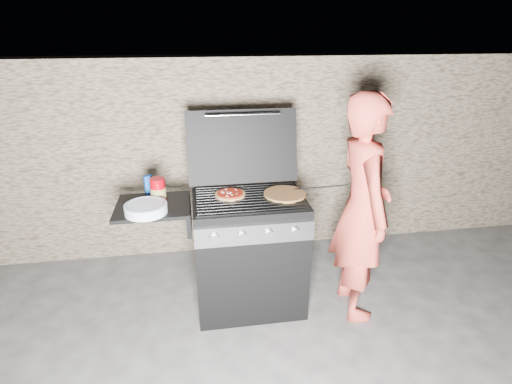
{
  "coord_description": "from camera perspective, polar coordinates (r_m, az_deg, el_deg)",
  "views": [
    {
      "loc": [
        -0.35,
        -2.57,
        2.04
      ],
      "look_at": [
        0.05,
        0.0,
        0.95
      ],
      "focal_mm": 28.0,
      "sensor_mm": 36.0,
      "label": 1
    }
  ],
  "objects": [
    {
      "name": "ground",
      "position": [
        3.3,
        -0.89,
        -15.43
      ],
      "size": [
        50.0,
        50.0,
        0.0
      ],
      "primitive_type": "plane",
      "color": "#3C3B3A"
    },
    {
      "name": "stone_wall",
      "position": [
        3.82,
        -3.19,
        5.3
      ],
      "size": [
        8.0,
        0.35,
        1.8
      ],
      "primitive_type": "cube",
      "color": "#9E896D",
      "rests_on": "ground"
    },
    {
      "name": "gas_grill",
      "position": [
        3.03,
        -5.69,
        -9.01
      ],
      "size": [
        1.34,
        0.79,
        0.91
      ],
      "primitive_type": null,
      "color": "black",
      "rests_on": "ground"
    },
    {
      "name": "pizza_topped",
      "position": [
        2.87,
        -3.72,
        -0.27
      ],
      "size": [
        0.28,
        0.28,
        0.02
      ],
      "primitive_type": null,
      "rotation": [
        0.0,
        0.0,
        0.41
      ],
      "color": "#B18246",
      "rests_on": "gas_grill"
    },
    {
      "name": "pizza_plain",
      "position": [
        2.88,
        4.12,
        -0.27
      ],
      "size": [
        0.35,
        0.35,
        0.02
      ],
      "primitive_type": "cylinder",
      "rotation": [
        0.0,
        0.0,
        -0.17
      ],
      "color": "tan",
      "rests_on": "gas_grill"
    },
    {
      "name": "sauce_jar",
      "position": [
        2.87,
        -13.83,
        0.41
      ],
      "size": [
        0.11,
        0.11,
        0.16
      ],
      "primitive_type": "cylinder",
      "rotation": [
        0.0,
        0.0,
        0.07
      ],
      "color": "#9D000A",
      "rests_on": "gas_grill"
    },
    {
      "name": "blue_carton",
      "position": [
        3.03,
        -15.08,
        1.12
      ],
      "size": [
        0.07,
        0.06,
        0.13
      ],
      "primitive_type": "cube",
      "rotation": [
        0.0,
        0.0,
        0.39
      ],
      "color": "blue",
      "rests_on": "gas_grill"
    },
    {
      "name": "plate_stack",
      "position": [
        2.71,
        -15.45,
        -2.29
      ],
      "size": [
        0.35,
        0.35,
        0.06
      ],
      "primitive_type": "cylinder",
      "rotation": [
        0.0,
        0.0,
        0.32
      ],
      "color": "white",
      "rests_on": "gas_grill"
    },
    {
      "name": "person",
      "position": [
        2.94,
        14.88,
        -2.41
      ],
      "size": [
        0.42,
        0.62,
        1.66
      ],
      "primitive_type": "imported",
      "rotation": [
        0.0,
        0.0,
        1.53
      ],
      "color": "#DE4A3A",
      "rests_on": "ground"
    },
    {
      "name": "tongs",
      "position": [
        2.93,
        9.01,
        0.58
      ],
      "size": [
        0.38,
        0.15,
        0.08
      ],
      "primitive_type": "cylinder",
      "rotation": [
        0.0,
        1.4,
        -0.35
      ],
      "color": "black",
      "rests_on": "gas_grill"
    }
  ]
}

